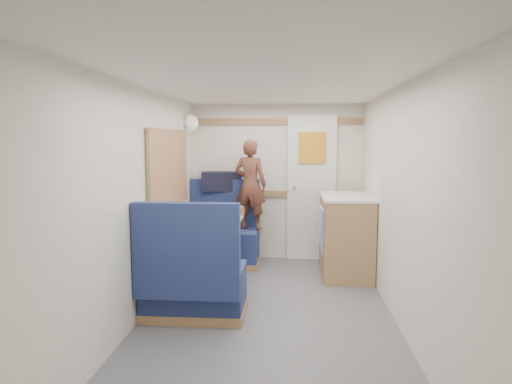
# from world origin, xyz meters

# --- Properties ---
(floor) EXTENTS (4.50, 4.50, 0.00)m
(floor) POSITION_xyz_m (0.00, 0.00, 0.00)
(floor) COLOR #515156
(floor) RESTS_ON ground
(ceiling) EXTENTS (4.50, 4.50, 0.00)m
(ceiling) POSITION_xyz_m (0.00, 0.00, 2.00)
(ceiling) COLOR silver
(ceiling) RESTS_ON wall_back
(wall_back) EXTENTS (2.20, 0.02, 2.00)m
(wall_back) POSITION_xyz_m (0.00, 2.25, 1.00)
(wall_back) COLOR silver
(wall_back) RESTS_ON floor
(wall_left) EXTENTS (0.02, 4.50, 2.00)m
(wall_left) POSITION_xyz_m (-1.10, 0.00, 1.00)
(wall_left) COLOR silver
(wall_left) RESTS_ON floor
(wall_right) EXTENTS (0.02, 4.50, 2.00)m
(wall_right) POSITION_xyz_m (1.10, 0.00, 1.00)
(wall_right) COLOR silver
(wall_right) RESTS_ON floor
(oak_trim_low) EXTENTS (2.15, 0.02, 0.08)m
(oak_trim_low) POSITION_xyz_m (0.00, 2.23, 0.85)
(oak_trim_low) COLOR #926342
(oak_trim_low) RESTS_ON wall_back
(oak_trim_high) EXTENTS (2.15, 0.02, 0.08)m
(oak_trim_high) POSITION_xyz_m (0.00, 2.23, 1.78)
(oak_trim_high) COLOR #926342
(oak_trim_high) RESTS_ON wall_back
(side_window) EXTENTS (0.04, 1.30, 0.72)m
(side_window) POSITION_xyz_m (-1.08, 1.00, 1.25)
(side_window) COLOR #A7B196
(side_window) RESTS_ON wall_left
(rear_door) EXTENTS (0.62, 0.12, 1.86)m
(rear_door) POSITION_xyz_m (0.45, 2.22, 0.97)
(rear_door) COLOR white
(rear_door) RESTS_ON wall_back
(dinette_table) EXTENTS (0.62, 0.92, 0.72)m
(dinette_table) POSITION_xyz_m (-0.65, 1.00, 0.57)
(dinette_table) COLOR white
(dinette_table) RESTS_ON floor
(bench_far) EXTENTS (0.90, 0.59, 1.05)m
(bench_far) POSITION_xyz_m (-0.65, 1.86, 0.30)
(bench_far) COLOR navy
(bench_far) RESTS_ON floor
(bench_near) EXTENTS (0.90, 0.59, 1.05)m
(bench_near) POSITION_xyz_m (-0.65, 0.14, 0.30)
(bench_near) COLOR navy
(bench_near) RESTS_ON floor
(ledge) EXTENTS (0.90, 0.14, 0.04)m
(ledge) POSITION_xyz_m (-0.65, 2.12, 0.88)
(ledge) COLOR #926342
(ledge) RESTS_ON bench_far
(dome_light) EXTENTS (0.20, 0.20, 0.20)m
(dome_light) POSITION_xyz_m (-1.04, 1.85, 1.75)
(dome_light) COLOR white
(dome_light) RESTS_ON wall_left
(galley_counter) EXTENTS (0.57, 0.92, 0.92)m
(galley_counter) POSITION_xyz_m (0.82, 1.55, 0.47)
(galley_counter) COLOR #926342
(galley_counter) RESTS_ON floor
(person) EXTENTS (0.46, 0.37, 1.11)m
(person) POSITION_xyz_m (-0.31, 1.87, 1.00)
(person) COLOR brown
(person) RESTS_ON bench_far
(duffel_bag) EXTENTS (0.54, 0.34, 0.24)m
(duffel_bag) POSITION_xyz_m (-0.71, 2.12, 1.02)
(duffel_bag) COLOR black
(duffel_bag) RESTS_ON ledge
(tray) EXTENTS (0.35, 0.41, 0.02)m
(tray) POSITION_xyz_m (-0.56, 0.70, 0.73)
(tray) COLOR silver
(tray) RESTS_ON dinette_table
(orange_fruit) EXTENTS (0.07, 0.07, 0.07)m
(orange_fruit) POSITION_xyz_m (-0.47, 0.72, 0.77)
(orange_fruit) COLOR #D55E09
(orange_fruit) RESTS_ON tray
(cheese_block) EXTENTS (0.11, 0.08, 0.03)m
(cheese_block) POSITION_xyz_m (-0.58, 0.89, 0.76)
(cheese_block) COLOR #DDC680
(cheese_block) RESTS_ON tray
(wine_glass) EXTENTS (0.08, 0.08, 0.17)m
(wine_glass) POSITION_xyz_m (-0.79, 0.85, 0.84)
(wine_glass) COLOR white
(wine_glass) RESTS_ON dinette_table
(tumbler_left) EXTENTS (0.06, 0.06, 0.10)m
(tumbler_left) POSITION_xyz_m (-0.73, 0.73, 0.77)
(tumbler_left) COLOR white
(tumbler_left) RESTS_ON dinette_table
(tumbler_mid) EXTENTS (0.07, 0.07, 0.12)m
(tumbler_mid) POSITION_xyz_m (-0.74, 1.27, 0.78)
(tumbler_mid) COLOR white
(tumbler_mid) RESTS_ON dinette_table
(beer_glass) EXTENTS (0.07, 0.07, 0.10)m
(beer_glass) POSITION_xyz_m (-0.48, 1.17, 0.77)
(beer_glass) COLOR brown
(beer_glass) RESTS_ON dinette_table
(pepper_grinder) EXTENTS (0.04, 0.04, 0.09)m
(pepper_grinder) POSITION_xyz_m (-0.67, 0.98, 0.77)
(pepper_grinder) COLOR black
(pepper_grinder) RESTS_ON dinette_table
(salt_grinder) EXTENTS (0.04, 0.04, 0.10)m
(salt_grinder) POSITION_xyz_m (-0.76, 1.09, 0.77)
(salt_grinder) COLOR silver
(salt_grinder) RESTS_ON dinette_table
(bread_loaf) EXTENTS (0.21, 0.26, 0.10)m
(bread_loaf) POSITION_xyz_m (-0.43, 1.37, 0.77)
(bread_loaf) COLOR brown
(bread_loaf) RESTS_ON dinette_table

